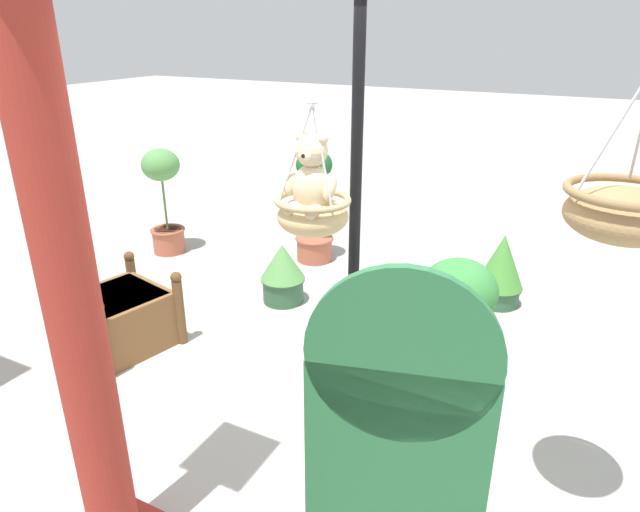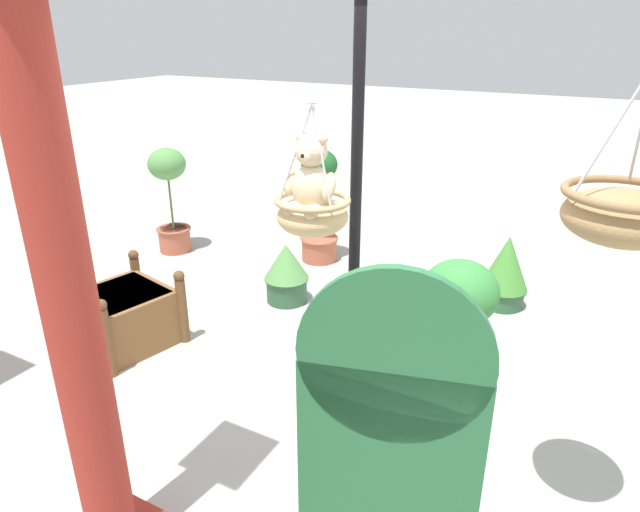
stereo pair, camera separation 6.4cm
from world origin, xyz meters
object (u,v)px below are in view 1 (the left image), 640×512
display_sign_board (397,435)px  potted_plant_tall_leafy (164,196)px  hanging_basket_left_high (625,211)px  teddy_bear (311,179)px  greenhouse_pillar_right (70,291)px  potted_plant_bushy_green (283,273)px  potted_plant_small_succulent (456,317)px  display_pole_central (353,292)px  wooden_planter_box (121,317)px  potted_plant_fern_front (501,270)px  hanging_basket_with_teddy (313,213)px  potted_plant_trailing_ivy (314,207)px

display_sign_board → potted_plant_tall_leafy: bearing=-37.3°
hanging_basket_left_high → teddy_bear: bearing=-5.3°
greenhouse_pillar_right → potted_plant_bushy_green: 3.01m
hanging_basket_left_high → potted_plant_small_succulent: bearing=-44.4°
greenhouse_pillar_right → potted_plant_bushy_green: (0.67, -2.70, -1.14)m
display_pole_central → wooden_planter_box: size_ratio=3.02×
potted_plant_fern_front → display_pole_central: bearing=73.1°
teddy_bear → potted_plant_small_succulent: (-0.73, -0.64, -0.99)m
wooden_planter_box → potted_plant_tall_leafy: potted_plant_tall_leafy is taller
hanging_basket_with_teddy → potted_plant_small_succulent: 1.24m
hanging_basket_with_teddy → potted_plant_small_succulent: (-0.73, -0.62, -0.79)m
hanging_basket_left_high → potted_plant_fern_front: size_ratio=1.05×
display_pole_central → wooden_planter_box: bearing=5.0°
hanging_basket_left_high → display_pole_central: bearing=-16.7°
display_pole_central → teddy_bear: 0.83m
potted_plant_fern_front → display_sign_board: 3.34m
display_pole_central → wooden_planter_box: (1.94, 0.17, -0.59)m
greenhouse_pillar_right → potted_plant_trailing_ivy: size_ratio=2.40×
display_pole_central → potted_plant_tall_leafy: 3.38m
potted_plant_bushy_green → wooden_planter_box: bearing=59.5°
hanging_basket_with_teddy → hanging_basket_left_high: hanging_basket_left_high is taller
hanging_basket_with_teddy → wooden_planter_box: 2.14m
display_pole_central → display_sign_board: (-0.76, 1.30, 0.14)m
potted_plant_tall_leafy → potted_plant_small_succulent: size_ratio=1.15×
display_pole_central → potted_plant_small_succulent: size_ratio=2.56×
potted_plant_fern_front → potted_plant_small_succulent: 1.63m
display_pole_central → potted_plant_fern_front: (-0.60, -1.97, -0.51)m
wooden_planter_box → potted_plant_bushy_green: size_ratio=1.54×
display_pole_central → potted_plant_small_succulent: 0.72m
potted_plant_tall_leafy → potted_plant_small_succulent: (-3.57, 1.19, -0.03)m
potted_plant_fern_front → potted_plant_trailing_ivy: (2.00, -0.14, 0.27)m
potted_plant_fern_front → display_sign_board: display_sign_board is taller
potted_plant_small_succulent → potted_plant_trailing_ivy: bearing=-41.4°
teddy_bear → hanging_basket_left_high: hanging_basket_left_high is taller
display_pole_central → hanging_basket_left_high: size_ratio=3.68×
hanging_basket_left_high → potted_plant_bushy_green: 3.30m
greenhouse_pillar_right → wooden_planter_box: size_ratio=3.37×
potted_plant_tall_leafy → potted_plant_small_succulent: bearing=161.5°
potted_plant_bushy_green → potted_plant_trailing_ivy: size_ratio=0.46×
hanging_basket_with_teddy → potted_plant_fern_front: hanging_basket_with_teddy is taller
teddy_bear → display_sign_board: bearing=131.6°
potted_plant_bushy_green → hanging_basket_left_high: bearing=149.6°
hanging_basket_left_high → greenhouse_pillar_right: bearing=32.0°
hanging_basket_with_teddy → hanging_basket_left_high: 1.57m
hanging_basket_left_high → greenhouse_pillar_right: 2.26m
potted_plant_small_succulent → display_sign_board: display_sign_board is taller
potted_plant_trailing_ivy → display_sign_board: 4.06m
potted_plant_small_succulent → potted_plant_trailing_ivy: size_ratio=0.84×
potted_plant_tall_leafy → greenhouse_pillar_right: bearing=127.9°
hanging_basket_with_teddy → wooden_planter_box: hanging_basket_with_teddy is taller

